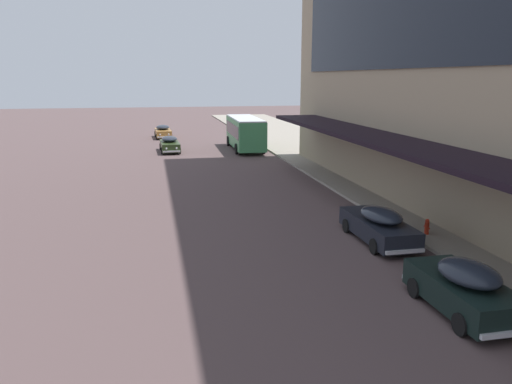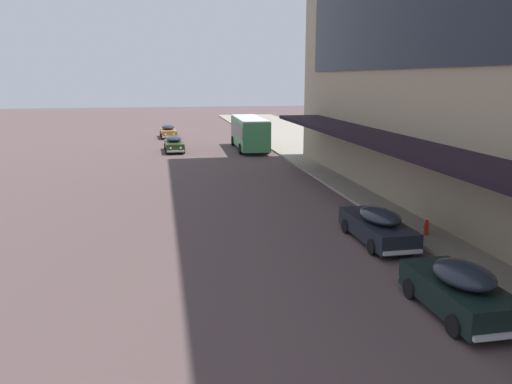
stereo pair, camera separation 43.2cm
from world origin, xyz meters
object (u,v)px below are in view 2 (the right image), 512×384
at_px(sedan_trailing_near, 168,131).
at_px(fire_hydrant, 426,227).
at_px(sedan_second_near, 459,289).
at_px(transit_bus_kerbside_front, 249,131).
at_px(sedan_lead_mid, 377,225).
at_px(sedan_lead_near, 174,144).

distance_m(sedan_trailing_near, fire_hydrant, 41.82).
bearing_deg(sedan_trailing_near, sedan_second_near, -80.78).
bearing_deg(transit_bus_kerbside_front, sedan_trailing_near, 123.24).
xyz_separation_m(sedan_second_near, sedan_lead_mid, (0.43, 6.73, -0.05)).
bearing_deg(sedan_second_near, fire_hydrant, 67.76).
bearing_deg(sedan_lead_near, transit_bus_kerbside_front, -0.68).
height_order(transit_bus_kerbside_front, sedan_trailing_near, transit_bus_kerbside_front).
xyz_separation_m(transit_bus_kerbside_front, sedan_lead_mid, (0.45, -28.93, -1.04)).
xyz_separation_m(transit_bus_kerbside_front, sedan_lead_near, (-7.32, 0.09, -1.06)).
xyz_separation_m(sedan_second_near, sedan_lead_near, (-7.34, 35.75, -0.07)).
height_order(sedan_second_near, fire_hydrant, sedan_second_near).
distance_m(sedan_lead_near, fire_hydrant, 30.61).
xyz_separation_m(sedan_lead_mid, fire_hydrant, (2.38, 0.14, -0.27)).
xyz_separation_m(sedan_lead_near, fire_hydrant, (10.15, -28.88, -0.24)).
xyz_separation_m(sedan_lead_near, sedan_trailing_near, (-0.34, 11.60, 0.01)).
xyz_separation_m(transit_bus_kerbside_front, sedan_trailing_near, (-7.66, 11.69, -1.06)).
relative_size(sedan_lead_mid, fire_hydrant, 7.06).
relative_size(transit_bus_kerbside_front, fire_hydrant, 13.39).
xyz_separation_m(sedan_trailing_near, sedan_lead_mid, (8.11, -40.62, 0.02)).
distance_m(sedan_second_near, sedan_trailing_near, 47.97).
height_order(sedan_lead_near, sedan_lead_mid, sedan_lead_mid).
bearing_deg(sedan_second_near, sedan_trailing_near, 99.22).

